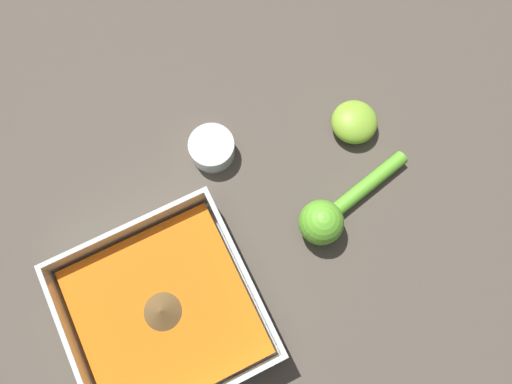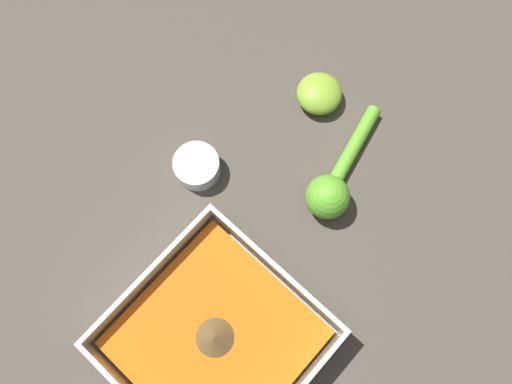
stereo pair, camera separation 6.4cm
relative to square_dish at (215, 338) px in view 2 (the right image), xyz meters
The scene contains 5 objects.
ground_plane 0.06m from the square_dish, 48.12° to the right, with size 4.00×4.00×0.00m, color brown.
square_dish is the anchor object (origin of this frame).
spice_bowl 0.22m from the square_dish, 39.72° to the right, with size 0.06×0.06×0.03m.
lemon_squeezer 0.24m from the square_dish, 85.88° to the right, with size 0.07×0.18×0.06m.
lemon_half 0.35m from the square_dish, 70.33° to the right, with size 0.06×0.06×0.03m.
Camera 2 is at (-0.06, -0.00, 0.65)m, focal length 35.00 mm.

